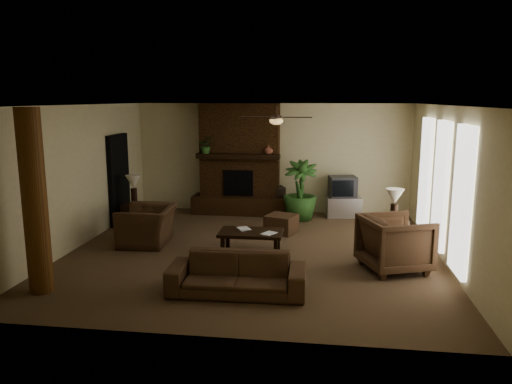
# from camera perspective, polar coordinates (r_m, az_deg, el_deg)

# --- Properties ---
(room_shell) EXTENTS (7.00, 7.00, 7.00)m
(room_shell) POSITION_cam_1_polar(r_m,az_deg,el_deg) (9.25, -0.33, 1.36)
(room_shell) COLOR brown
(room_shell) RESTS_ON ground
(fireplace) EXTENTS (2.40, 0.70, 2.80)m
(fireplace) POSITION_cam_1_polar(r_m,az_deg,el_deg) (12.55, -1.90, 2.74)
(fireplace) COLOR #482B13
(fireplace) RESTS_ON ground
(windows) EXTENTS (0.08, 3.65, 2.35)m
(windows) POSITION_cam_1_polar(r_m,az_deg,el_deg) (9.62, 20.66, 0.73)
(windows) COLOR white
(windows) RESTS_ON ground
(log_column) EXTENTS (0.36, 0.36, 2.80)m
(log_column) POSITION_cam_1_polar(r_m,az_deg,el_deg) (8.01, -24.32, -1.10)
(log_column) COLOR brown
(log_column) RESTS_ON ground
(doorway) EXTENTS (0.10, 1.00, 2.10)m
(doorway) POSITION_cam_1_polar(r_m,az_deg,el_deg) (11.96, -15.64, 1.43)
(doorway) COLOR black
(doorway) RESTS_ON ground
(ceiling_fan) EXTENTS (1.35, 1.35, 0.37)m
(ceiling_fan) POSITION_cam_1_polar(r_m,az_deg,el_deg) (9.38, 2.37, 8.43)
(ceiling_fan) COLOR black
(ceiling_fan) RESTS_ON ceiling
(sofa) EXTENTS (2.08, 0.65, 0.81)m
(sofa) POSITION_cam_1_polar(r_m,az_deg,el_deg) (7.51, -2.24, -8.77)
(sofa) COLOR #4A331F
(sofa) RESTS_ON ground
(armchair_left) EXTENTS (0.84, 1.22, 1.02)m
(armchair_left) POSITION_cam_1_polar(r_m,az_deg,el_deg) (10.20, -12.49, -3.09)
(armchair_left) COLOR #4A331F
(armchair_left) RESTS_ON ground
(armchair_right) EXTENTS (1.26, 1.30, 1.05)m
(armchair_right) POSITION_cam_1_polar(r_m,az_deg,el_deg) (8.76, 15.86, -5.46)
(armchair_right) COLOR #4A331F
(armchair_right) RESTS_ON ground
(coffee_table) EXTENTS (1.20, 0.70, 0.43)m
(coffee_table) POSITION_cam_1_polar(r_m,az_deg,el_deg) (9.39, -0.59, -4.92)
(coffee_table) COLOR black
(coffee_table) RESTS_ON ground
(ottoman) EXTENTS (0.77, 0.77, 0.40)m
(ottoman) POSITION_cam_1_polar(r_m,az_deg,el_deg) (10.85, 2.97, -3.71)
(ottoman) COLOR #4A331F
(ottoman) RESTS_ON ground
(tv_stand) EXTENTS (0.91, 0.61, 0.50)m
(tv_stand) POSITION_cam_1_polar(r_m,az_deg,el_deg) (12.49, 10.12, -1.69)
(tv_stand) COLOR silver
(tv_stand) RESTS_ON ground
(tv) EXTENTS (0.73, 0.63, 0.52)m
(tv) POSITION_cam_1_polar(r_m,az_deg,el_deg) (12.38, 10.03, 0.61)
(tv) COLOR #38373A
(tv) RESTS_ON tv_stand
(floor_vase) EXTENTS (0.34, 0.34, 0.77)m
(floor_vase) POSITION_cam_1_polar(r_m,az_deg,el_deg) (12.48, 2.70, -0.69)
(floor_vase) COLOR black
(floor_vase) RESTS_ON ground
(floor_plant) EXTENTS (0.91, 1.50, 0.81)m
(floor_plant) POSITION_cam_1_polar(r_m,az_deg,el_deg) (12.00, 5.13, -1.31)
(floor_plant) COLOR #305D25
(floor_plant) RESTS_ON ground
(side_table_left) EXTENTS (0.66, 0.66, 0.55)m
(side_table_left) POSITION_cam_1_polar(r_m,az_deg,el_deg) (11.62, -13.74, -2.65)
(side_table_left) COLOR black
(side_table_left) RESTS_ON ground
(lamp_left) EXTENTS (0.40, 0.40, 0.65)m
(lamp_left) POSITION_cam_1_polar(r_m,az_deg,el_deg) (11.54, -14.04, 0.93)
(lamp_left) COLOR black
(lamp_left) RESTS_ON side_table_left
(side_table_right) EXTENTS (0.62, 0.62, 0.55)m
(side_table_right) POSITION_cam_1_polar(r_m,az_deg,el_deg) (10.02, 15.75, -4.90)
(side_table_right) COLOR black
(side_table_right) RESTS_ON ground
(lamp_right) EXTENTS (0.37, 0.37, 0.65)m
(lamp_right) POSITION_cam_1_polar(r_m,az_deg,el_deg) (9.89, 15.81, -0.78)
(lamp_right) COLOR black
(lamp_right) RESTS_ON side_table_right
(mantel_plant) EXTENTS (0.49, 0.52, 0.33)m
(mantel_plant) POSITION_cam_1_polar(r_m,az_deg,el_deg) (12.34, -5.80, 5.21)
(mantel_plant) COLOR #305D25
(mantel_plant) RESTS_ON fireplace
(mantel_vase) EXTENTS (0.23, 0.24, 0.22)m
(mantel_vase) POSITION_cam_1_polar(r_m,az_deg,el_deg) (12.16, 1.45, 4.92)
(mantel_vase) COLOR brown
(mantel_vase) RESTS_ON fireplace
(book_a) EXTENTS (0.20, 0.13, 0.29)m
(book_a) POSITION_cam_1_polar(r_m,az_deg,el_deg) (9.42, -2.05, -3.60)
(book_a) COLOR #999999
(book_a) RESTS_ON coffee_table
(book_b) EXTENTS (0.20, 0.12, 0.29)m
(book_b) POSITION_cam_1_polar(r_m,az_deg,el_deg) (9.20, 0.98, -3.94)
(book_b) COLOR #999999
(book_b) RESTS_ON coffee_table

